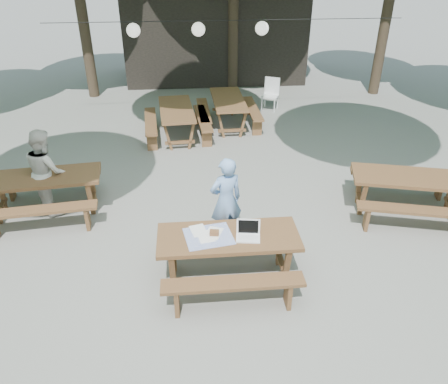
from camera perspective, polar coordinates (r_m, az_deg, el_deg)
name	(u,v)px	position (r m, az deg, el deg)	size (l,w,h in m)	color
ground	(230,256)	(6.99, 0.76, -8.37)	(80.00, 80.00, 0.00)	slate
pavilion	(214,36)	(16.24, -1.28, 19.71)	(6.00, 3.00, 2.80)	black
main_picnic_table	(228,256)	(6.37, 0.56, -8.33)	(2.00, 1.58, 0.75)	#52351D
picnic_table_nw	(45,194)	(8.46, -22.32, -0.25)	(2.07, 1.77, 0.75)	#52351D
picnic_table_ne	(407,194)	(8.50, 22.82, -0.23)	(2.24, 2.01, 0.75)	#52351D
picnic_table_far_w	(177,122)	(11.11, -6.16, 9.09)	(1.72, 2.06, 0.75)	#52351D
picnic_table_far_e	(228,112)	(11.75, 0.55, 10.45)	(1.63, 2.02, 0.75)	#52351D
woman	(226,201)	(6.95, 0.27, -1.12)	(0.54, 0.36, 1.49)	#7DA8E5
second_person	(46,171)	(8.38, -22.18, 2.58)	(0.76, 0.59, 1.56)	silver
plastic_chair	(270,101)	(13.08, 6.02, 11.77)	(0.58, 0.58, 0.90)	white
laptop	(248,233)	(6.11, 3.17, -5.34)	(0.36, 0.30, 0.24)	white
tabletop_clutter	(209,235)	(6.14, -1.92, -5.67)	(0.73, 0.65, 0.08)	#334DB0
paper_lanterns	(199,29)	(11.60, -3.30, 20.47)	(9.00, 0.34, 0.38)	black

